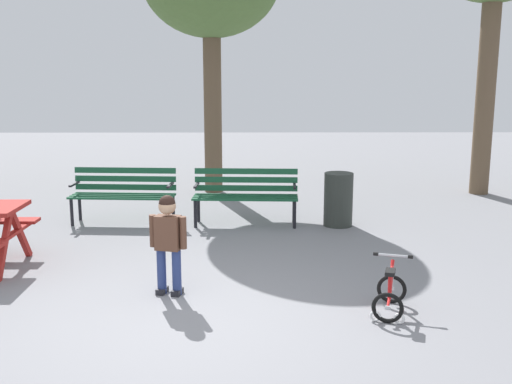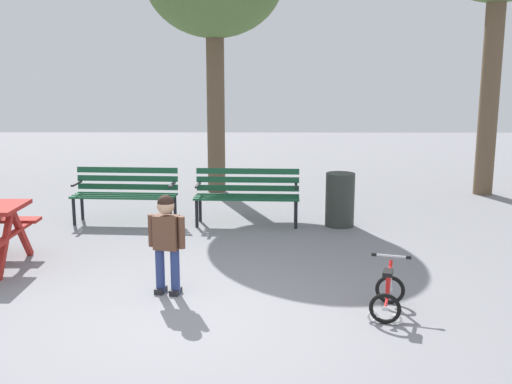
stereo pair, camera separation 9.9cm
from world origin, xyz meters
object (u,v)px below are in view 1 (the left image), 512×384
at_px(child_standing, 168,237).
at_px(trash_bin, 338,199).
at_px(kids_bicycle, 390,293).
at_px(park_bench_far_left, 124,191).
at_px(park_bench_left, 246,192).

bearing_deg(child_standing, trash_bin, 52.77).
bearing_deg(kids_bicycle, child_standing, 166.61).
bearing_deg(child_standing, park_bench_far_left, 109.69).
bearing_deg(park_bench_left, kids_bicycle, -67.84).
distance_m(child_standing, trash_bin, 3.64).
relative_size(park_bench_left, trash_bin, 1.98).
bearing_deg(park_bench_far_left, child_standing, -70.31).
relative_size(park_bench_left, kids_bicycle, 2.60).
bearing_deg(trash_bin, child_standing, -127.23).
bearing_deg(kids_bicycle, park_bench_left, 112.16).
xyz_separation_m(child_standing, trash_bin, (2.20, 2.90, -0.22)).
bearing_deg(trash_bin, park_bench_left, 175.51).
xyz_separation_m(park_bench_left, kids_bicycle, (1.44, -3.54, -0.31)).
height_order(kids_bicycle, trash_bin, trash_bin).
bearing_deg(trash_bin, park_bench_far_left, 176.29).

